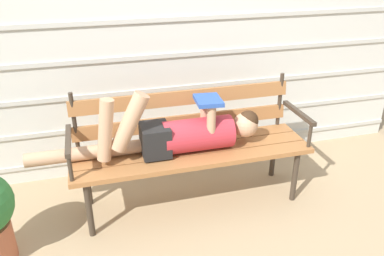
% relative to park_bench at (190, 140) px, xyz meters
% --- Properties ---
extents(ground_plane, '(12.00, 12.00, 0.00)m').
position_rel_park_bench_xyz_m(ground_plane, '(0.00, -0.18, -0.51)').
color(ground_plane, tan).
extents(house_siding, '(4.54, 0.08, 2.33)m').
position_rel_park_bench_xyz_m(house_siding, '(0.00, 0.60, 0.65)').
color(house_siding, beige).
rests_on(house_siding, ground).
extents(park_bench, '(1.78, 0.50, 0.92)m').
position_rel_park_bench_xyz_m(park_bench, '(0.00, 0.00, 0.00)').
color(park_bench, '#9E6638').
rests_on(park_bench, ground).
extents(reclining_person, '(1.69, 0.27, 0.52)m').
position_rel_park_bench_xyz_m(reclining_person, '(-0.10, -0.07, 0.11)').
color(reclining_person, '#B72D38').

